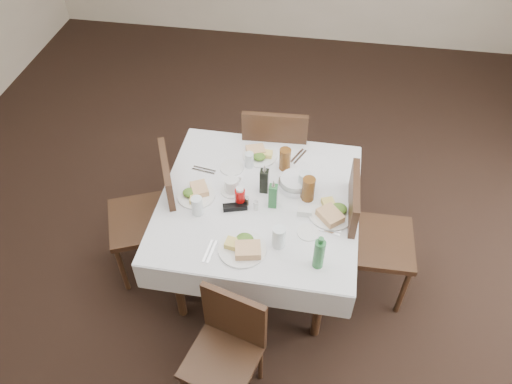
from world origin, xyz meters
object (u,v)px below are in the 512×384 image
water_s (279,237)px  water_n (249,160)px  chair_west (156,209)px  green_bottle (319,254)px  chair_east (365,232)px  ketchup_bottle (240,197)px  coffee_mug (232,186)px  dining_table (259,208)px  oil_cruet_green (273,195)px  water_e (304,182)px  water_w (197,206)px  chair_south (228,343)px  bread_basket (295,183)px  chair_north (275,150)px  oil_cruet_dark (264,180)px

water_s → water_n: bearing=113.9°
chair_west → green_bottle: (1.13, -0.44, 0.30)m
chair_east → ketchup_bottle: (-0.82, -0.06, 0.26)m
ketchup_bottle → coffee_mug: ketchup_bottle is taller
water_n → water_s: bearing=-66.1°
dining_table → water_s: water_s is taller
chair_west → water_s: (0.89, -0.33, 0.27)m
oil_cruet_green → water_s: bearing=-75.9°
water_e → coffee_mug: size_ratio=0.99×
water_n → water_w: (-0.24, -0.48, 0.01)m
water_n → water_e: (0.39, -0.17, 0.02)m
chair_south → green_bottle: bearing=42.1°
water_n → bread_basket: size_ratio=0.50×
water_e → water_w: size_ratio=1.11×
water_w → chair_east: bearing=9.6°
chair_east → green_bottle: (-0.30, -0.46, 0.30)m
chair_south → coffee_mug: (-0.15, 0.92, 0.34)m
chair_west → dining_table: bearing=1.9°
bread_basket → chair_north: bearing=110.2°
chair_east → green_bottle: 0.63m
chair_west → coffee_mug: size_ratio=6.74×
chair_south → water_n: 1.23m
ketchup_bottle → coffee_mug: 0.13m
green_bottle → water_s: bearing=155.5°
chair_west → water_s: size_ratio=6.76×
water_n → coffee_mug: water_n is taller
chair_east → oil_cruet_dark: (-0.69, 0.08, 0.29)m
water_e → chair_north: bearing=114.4°
chair_south → chair_west: bearing=128.5°
chair_east → water_n: bearing=160.0°
chair_north → ketchup_bottle: (-0.12, -0.78, 0.26)m
dining_table → chair_south: size_ratio=1.57×
water_n → ketchup_bottle: ketchup_bottle is taller
chair_south → water_s: water_s is taller
dining_table → chair_east: chair_east is taller
chair_east → chair_north: bearing=134.3°
dining_table → bread_basket: size_ratio=5.73×
chair_north → water_e: 0.69m
oil_cruet_green → coffee_mug: 0.30m
water_n → chair_east: bearing=-20.0°
dining_table → water_e: 0.34m
bread_basket → oil_cruet_green: size_ratio=1.03×
dining_table → bread_basket: (0.22, 0.15, 0.12)m
water_n → oil_cruet_dark: (0.14, -0.22, 0.04)m
ketchup_bottle → coffee_mug: (-0.08, 0.10, -0.02)m
water_e → green_bottle: green_bottle is taller
dining_table → bread_basket: bearing=35.4°
oil_cruet_green → coffee_mug: bearing=163.4°
chair_north → oil_cruet_dark: chair_north is taller
oil_cruet_green → chair_south: bearing=-99.3°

